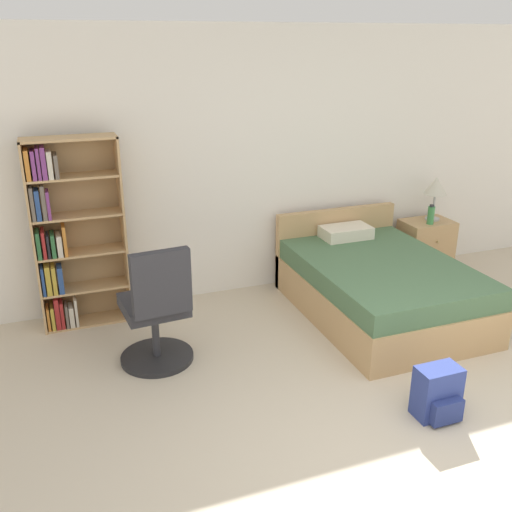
# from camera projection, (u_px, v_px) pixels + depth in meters

# --- Properties ---
(ground_plane) EXTENTS (14.00, 14.00, 0.00)m
(ground_plane) POSITION_uv_depth(u_px,v_px,m) (471.00, 492.00, 3.31)
(ground_plane) COLOR beige
(wall_back) EXTENTS (9.00, 0.06, 2.60)m
(wall_back) POSITION_uv_depth(u_px,v_px,m) (268.00, 163.00, 5.67)
(wall_back) COLOR white
(wall_back) RESTS_ON ground_plane
(bookshelf) EXTENTS (0.78, 0.27, 1.70)m
(bookshelf) POSITION_uv_depth(u_px,v_px,m) (68.00, 237.00, 4.97)
(bookshelf) COLOR tan
(bookshelf) RESTS_ON ground_plane
(bed) EXTENTS (1.34, 1.91, 0.80)m
(bed) POSITION_uv_depth(u_px,v_px,m) (377.00, 285.00, 5.38)
(bed) COLOR tan
(bed) RESTS_ON ground_plane
(office_chair) EXTENTS (0.59, 0.63, 1.04)m
(office_chair) POSITION_uv_depth(u_px,v_px,m) (157.00, 313.00, 4.44)
(office_chair) COLOR #232326
(office_chair) RESTS_ON ground_plane
(nightstand) EXTENTS (0.54, 0.41, 0.59)m
(nightstand) POSITION_uv_depth(u_px,v_px,m) (425.00, 246.00, 6.35)
(nightstand) COLOR tan
(nightstand) RESTS_ON ground_plane
(table_lamp) EXTENTS (0.24, 0.24, 0.48)m
(table_lamp) POSITION_uv_depth(u_px,v_px,m) (436.00, 187.00, 6.16)
(table_lamp) COLOR #B2B2B7
(table_lamp) RESTS_ON nightstand
(water_bottle) EXTENTS (0.07, 0.07, 0.22)m
(water_bottle) POSITION_uv_depth(u_px,v_px,m) (431.00, 215.00, 6.11)
(water_bottle) COLOR #3F8C4C
(water_bottle) RESTS_ON nightstand
(backpack_blue) EXTENTS (0.30, 0.25, 0.37)m
(backpack_blue) POSITION_uv_depth(u_px,v_px,m) (438.00, 394.00, 3.92)
(backpack_blue) COLOR navy
(backpack_blue) RESTS_ON ground_plane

